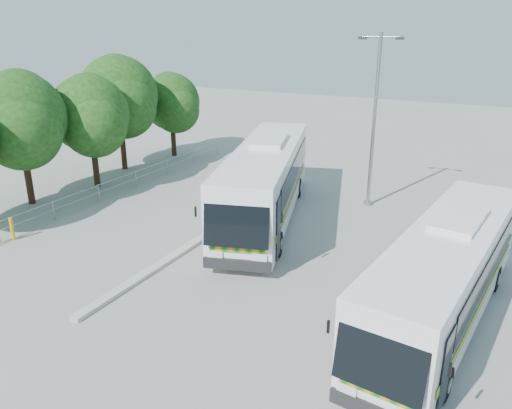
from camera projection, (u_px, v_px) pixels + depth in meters
The scene contains 11 objects.
ground at pixel (230, 263), 20.03m from camera, with size 100.00×100.00×0.00m, color gray.
kerb_divider at pixel (209, 234), 22.68m from camera, with size 0.40×16.00×0.15m, color #B2B2AD.
railing at pixel (111, 184), 27.52m from camera, with size 0.06×22.00×1.00m.
tree_far_b at pixel (20, 118), 25.23m from camera, with size 5.33×5.03×6.96m.
tree_far_c at pixel (91, 114), 28.18m from camera, with size 4.97×4.69×6.49m.
tree_far_d at pixel (119, 96), 31.59m from camera, with size 5.62×5.30×7.33m.
tree_far_e at pixel (172, 102), 35.34m from camera, with size 4.54×4.28×5.92m.
coach_main at pixel (266, 180), 24.03m from camera, with size 6.29×13.13×3.60m.
coach_adjacent at pixel (445, 273), 15.53m from camera, with size 3.53×11.53×3.15m.
lamppost at pixel (375, 115), 24.89m from camera, with size 2.13×0.43×8.71m.
bollard at pixel (12, 229), 22.03m from camera, with size 0.15×0.15×1.06m, color gold.
Camera 1 is at (9.38, -15.46, 9.00)m, focal length 35.00 mm.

